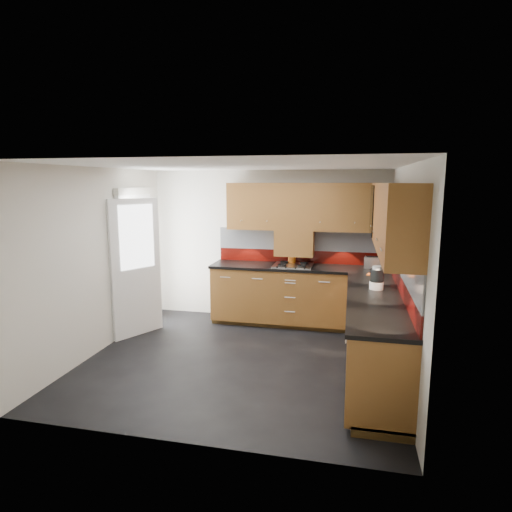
% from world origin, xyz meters
% --- Properties ---
extents(room, '(4.00, 3.80, 2.64)m').
position_xyz_m(room, '(0.00, 0.00, 1.50)').
color(room, black).
extents(base_cabinets, '(2.70, 3.20, 0.95)m').
position_xyz_m(base_cabinets, '(1.07, 0.72, 0.44)').
color(base_cabinets, brown).
rests_on(base_cabinets, room).
extents(countertop, '(2.72, 3.22, 0.04)m').
position_xyz_m(countertop, '(1.05, 0.70, 0.92)').
color(countertop, black).
rests_on(countertop, base_cabinets).
extents(backsplash, '(2.70, 3.20, 0.54)m').
position_xyz_m(backsplash, '(1.28, 0.93, 1.21)').
color(backsplash, maroon).
rests_on(backsplash, countertop).
extents(upper_cabinets, '(2.50, 3.20, 0.72)m').
position_xyz_m(upper_cabinets, '(1.23, 0.78, 1.84)').
color(upper_cabinets, brown).
rests_on(upper_cabinets, room).
extents(extractor_hood, '(0.60, 0.33, 0.40)m').
position_xyz_m(extractor_hood, '(0.45, 1.64, 1.28)').
color(extractor_hood, brown).
rests_on(extractor_hood, room).
extents(glass_cabinet, '(0.32, 0.80, 0.66)m').
position_xyz_m(glass_cabinet, '(1.71, 1.07, 1.87)').
color(glass_cabinet, black).
rests_on(glass_cabinet, room).
extents(back_door, '(0.42, 1.19, 2.04)m').
position_xyz_m(back_door, '(-1.78, 0.75, 1.03)').
color(back_door, white).
rests_on(back_door, room).
extents(gas_hob, '(0.59, 0.52, 0.05)m').
position_xyz_m(gas_hob, '(0.45, 1.47, 0.96)').
color(gas_hob, silver).
rests_on(gas_hob, countertop).
extents(utensil_pot, '(0.12, 0.12, 0.44)m').
position_xyz_m(utensil_pot, '(0.41, 1.68, 1.04)').
color(utensil_pot, '#C86012').
rests_on(utensil_pot, countertop).
extents(toaster, '(0.26, 0.17, 0.18)m').
position_xyz_m(toaster, '(1.64, 1.58, 1.02)').
color(toaster, silver).
rests_on(toaster, countertop).
extents(food_processor, '(0.17, 0.17, 0.28)m').
position_xyz_m(food_processor, '(1.62, 0.27, 1.07)').
color(food_processor, white).
rests_on(food_processor, countertop).
extents(paper_towel, '(0.14, 0.14, 0.24)m').
position_xyz_m(paper_towel, '(1.65, 0.32, 1.06)').
color(paper_towel, white).
rests_on(paper_towel, countertop).
extents(orange_cloth, '(0.16, 0.14, 0.01)m').
position_xyz_m(orange_cloth, '(1.61, 1.08, 0.95)').
color(orange_cloth, '#D75917').
rests_on(orange_cloth, countertop).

